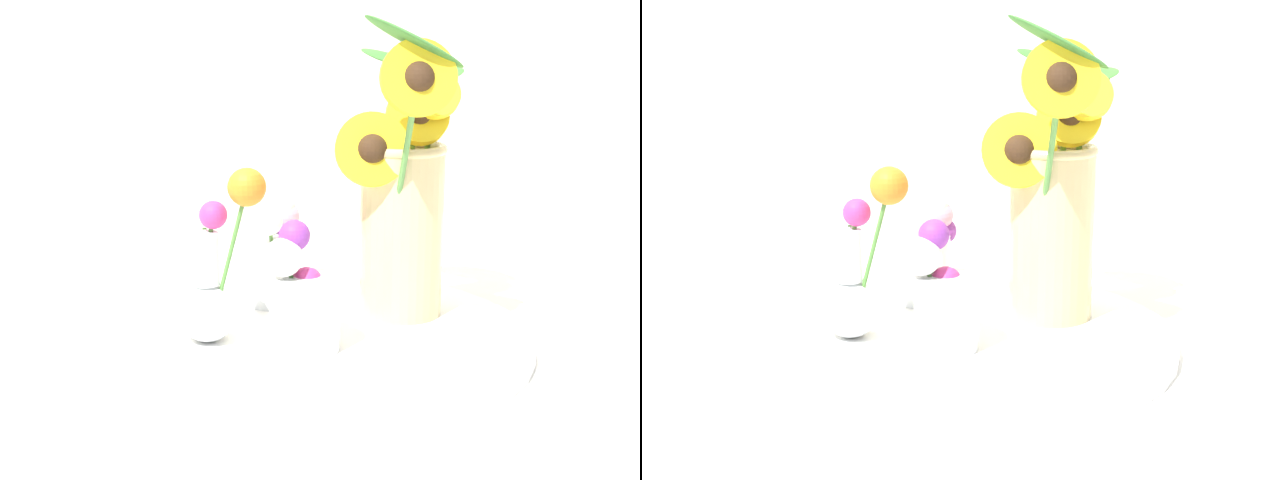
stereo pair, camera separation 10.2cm
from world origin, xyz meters
TOP-DOWN VIEW (x-y plane):
  - ground_plane at (0.00, 0.00)m, footprint 6.00×6.00m
  - serving_tray at (0.03, 0.08)m, footprint 0.50×0.50m
  - mason_jar_sunflowers at (0.14, 0.13)m, footprint 0.18×0.22m
  - vase_small_center at (0.01, 0.03)m, footprint 0.08×0.07m
  - vase_bulb_right at (-0.09, 0.06)m, footprint 0.10×0.07m
  - vase_small_back at (-0.01, 0.19)m, footprint 0.07×0.08m

SIDE VIEW (x-z plane):
  - ground_plane at x=0.00m, z-range 0.00..0.00m
  - serving_tray at x=0.03m, z-range 0.00..0.02m
  - vase_small_center at x=0.01m, z-range 0.00..0.15m
  - vase_small_back at x=-0.01m, z-range 0.01..0.16m
  - vase_bulb_right at x=-0.09m, z-range -0.01..0.19m
  - mason_jar_sunflowers at x=0.14m, z-range -0.03..0.34m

